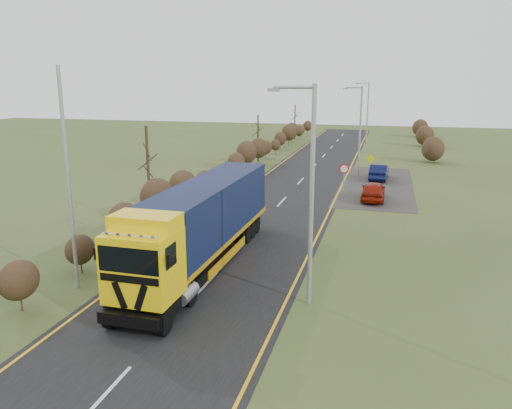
{
  "coord_description": "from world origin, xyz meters",
  "views": [
    {
      "loc": [
        7.26,
        -22.76,
        8.59
      ],
      "look_at": [
        0.68,
        2.07,
        2.23
      ],
      "focal_mm": 35.0,
      "sensor_mm": 36.0,
      "label": 1
    }
  ],
  "objects_px": {
    "car_blue_sedan": "(379,172)",
    "speed_sign": "(344,174)",
    "car_red_hatchback": "(373,191)",
    "streetlight_near": "(309,188)",
    "lorry": "(202,220)"
  },
  "relations": [
    {
      "from": "lorry",
      "to": "car_blue_sedan",
      "type": "distance_m",
      "value": 25.52
    },
    {
      "from": "streetlight_near",
      "to": "speed_sign",
      "type": "xyz_separation_m",
      "value": [
        -0.3,
        19.08,
        -2.86
      ]
    },
    {
      "from": "streetlight_near",
      "to": "lorry",
      "type": "bearing_deg",
      "value": 153.02
    },
    {
      "from": "car_blue_sedan",
      "to": "speed_sign",
      "type": "xyz_separation_m",
      "value": [
        -2.44,
        -8.0,
        1.12
      ]
    },
    {
      "from": "car_red_hatchback",
      "to": "streetlight_near",
      "type": "relative_size",
      "value": 0.49
    },
    {
      "from": "car_red_hatchback",
      "to": "speed_sign",
      "type": "height_order",
      "value": "speed_sign"
    },
    {
      "from": "lorry",
      "to": "streetlight_near",
      "type": "bearing_deg",
      "value": -26.15
    },
    {
      "from": "car_red_hatchback",
      "to": "streetlight_near",
      "type": "height_order",
      "value": "streetlight_near"
    },
    {
      "from": "lorry",
      "to": "car_blue_sedan",
      "type": "relative_size",
      "value": 3.44
    },
    {
      "from": "speed_sign",
      "to": "lorry",
      "type": "bearing_deg",
      "value": -107.31
    },
    {
      "from": "lorry",
      "to": "streetlight_near",
      "type": "height_order",
      "value": "streetlight_near"
    },
    {
      "from": "streetlight_near",
      "to": "speed_sign",
      "type": "height_order",
      "value": "streetlight_near"
    },
    {
      "from": "lorry",
      "to": "car_blue_sedan",
      "type": "bearing_deg",
      "value": 73.64
    },
    {
      "from": "streetlight_near",
      "to": "car_blue_sedan",
      "type": "bearing_deg",
      "value": 85.48
    },
    {
      "from": "speed_sign",
      "to": "streetlight_near",
      "type": "bearing_deg",
      "value": -89.1
    }
  ]
}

